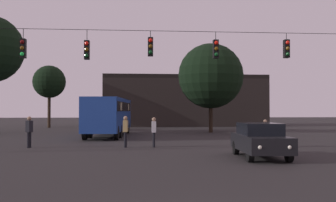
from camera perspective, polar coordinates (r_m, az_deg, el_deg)
The scene contains 12 objects.
ground_plane at distance 31.16m, azimuth -3.13°, elevation -5.14°, with size 168.00×168.00×0.00m, color black.
overhead_signal_span at distance 20.49m, azimuth -2.14°, elevation 3.94°, with size 20.26×0.44×6.61m.
city_bus at distance 32.64m, azimuth -8.33°, elevation -1.68°, with size 3.33×11.16×3.00m.
car_near_right at distance 18.16m, azimuth 12.89°, elevation -5.34°, with size 2.03×4.41×1.52m.
car_far_left at distance 42.38m, azimuth -8.26°, elevation -3.04°, with size 2.28×4.48×1.52m.
pedestrian_crossing_left at distance 23.05m, azimuth 13.58°, elevation -4.27°, with size 0.25×0.36×1.57m.
pedestrian_crossing_center at distance 22.73m, azimuth -6.03°, elevation -4.03°, with size 0.30×0.39×1.76m.
pedestrian_crossing_right at distance 22.75m, azimuth -2.02°, elevation -4.16°, with size 0.24×0.36×1.68m.
pedestrian_near_bus at distance 23.65m, azimuth -19.03°, elevation -3.89°, with size 0.35×0.42×1.74m.
corner_building at distance 54.54m, azimuth 2.13°, elevation -0.04°, with size 20.90×9.20×6.57m.
tree_left_silhouette at distance 37.98m, azimuth 6.05°, elevation 3.53°, with size 6.09×6.09×8.34m.
tree_behind_building at distance 50.27m, azimuth -16.44°, elevation 2.60°, with size 3.90×3.90×7.44m.
Camera 1 is at (-0.92, -6.58, 2.08)m, focal length 43.11 mm.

